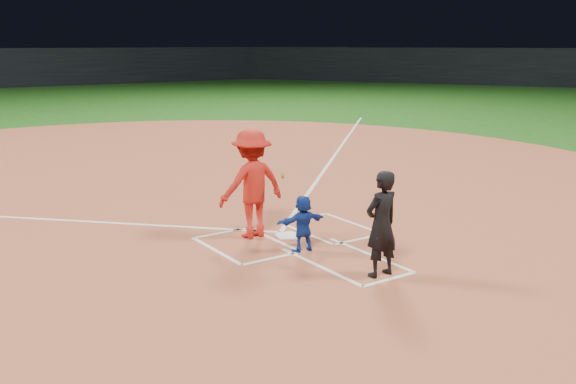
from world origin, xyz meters
TOP-DOWN VIEW (x-y plane):
  - ground at (0.00, 0.00)m, footprint 120.00×120.00m
  - home_plate_dirt at (0.00, 6.00)m, footprint 28.00×28.00m
  - stadium_wall_right at (42.00, 24.00)m, footprint 31.04×52.56m
  - home_plate at (0.00, 0.00)m, footprint 0.60×0.60m
  - catcher at (-0.30, -0.87)m, footprint 0.97×0.38m
  - umpire at (-0.01, -2.58)m, footprint 0.64×0.44m
  - chalk_markings at (0.00, 5.29)m, footprint 28.35×17.32m
  - batter_at_plate at (-0.58, 0.39)m, footprint 1.53×0.90m

SIDE VIEW (x-z plane):
  - ground at x=0.00m, z-range 0.00..0.00m
  - home_plate_dirt at x=0.00m, z-range 0.00..0.01m
  - chalk_markings at x=0.00m, z-range 0.01..0.02m
  - home_plate at x=0.00m, z-range 0.01..0.03m
  - catcher at x=-0.30m, z-range 0.01..1.03m
  - umpire at x=-0.01m, z-range 0.01..1.72m
  - batter_at_plate at x=-0.58m, z-range 0.01..2.08m
  - stadium_wall_right at x=42.00m, z-range 0.00..3.20m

